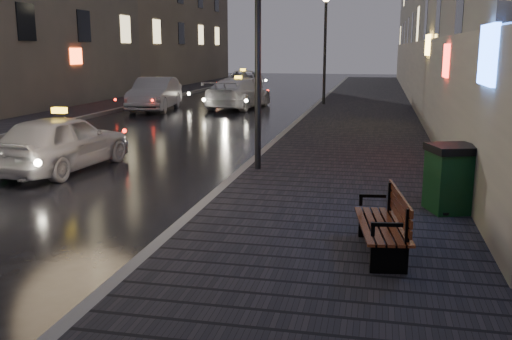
{
  "coord_description": "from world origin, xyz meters",
  "views": [
    {
      "loc": [
        4.53,
        -6.7,
        2.9
      ],
      "look_at": [
        2.52,
        2.65,
        0.85
      ],
      "focal_mm": 40.0,
      "sensor_mm": 36.0,
      "label": 1
    }
  ],
  "objects_px": {
    "lamp_near": "(258,21)",
    "car_left_mid": "(155,94)",
    "taxi_mid": "(238,93)",
    "trash_bin": "(451,178)",
    "bench": "(387,224)",
    "taxi_far": "(243,81)",
    "lamp_far": "(325,36)",
    "taxi_near": "(62,142)"
  },
  "relations": [
    {
      "from": "bench",
      "to": "trash_bin",
      "type": "relative_size",
      "value": 1.5
    },
    {
      "from": "lamp_near",
      "to": "taxi_far",
      "type": "height_order",
      "value": "lamp_near"
    },
    {
      "from": "taxi_near",
      "to": "car_left_mid",
      "type": "relative_size",
      "value": 0.87
    },
    {
      "from": "bench",
      "to": "lamp_far",
      "type": "bearing_deg",
      "value": 89.83
    },
    {
      "from": "trash_bin",
      "to": "taxi_mid",
      "type": "distance_m",
      "value": 19.04
    },
    {
      "from": "taxi_near",
      "to": "car_left_mid",
      "type": "xyz_separation_m",
      "value": [
        -2.96,
        13.26,
        0.08
      ]
    },
    {
      "from": "lamp_far",
      "to": "taxi_mid",
      "type": "distance_m",
      "value": 5.11
    },
    {
      "from": "lamp_near",
      "to": "car_left_mid",
      "type": "height_order",
      "value": "lamp_near"
    },
    {
      "from": "bench",
      "to": "taxi_far",
      "type": "bearing_deg",
      "value": 98.97
    },
    {
      "from": "lamp_far",
      "to": "car_left_mid",
      "type": "relative_size",
      "value": 1.13
    },
    {
      "from": "taxi_far",
      "to": "taxi_mid",
      "type": "bearing_deg",
      "value": -83.63
    },
    {
      "from": "lamp_near",
      "to": "trash_bin",
      "type": "bearing_deg",
      "value": -34.87
    },
    {
      "from": "lamp_near",
      "to": "taxi_near",
      "type": "distance_m",
      "value": 5.5
    },
    {
      "from": "lamp_near",
      "to": "car_left_mid",
      "type": "xyz_separation_m",
      "value": [
        -7.67,
        12.77,
        -2.72
      ]
    },
    {
      "from": "taxi_mid",
      "to": "car_left_mid",
      "type": "bearing_deg",
      "value": 33.34
    },
    {
      "from": "bench",
      "to": "taxi_mid",
      "type": "relative_size",
      "value": 0.35
    },
    {
      "from": "lamp_near",
      "to": "trash_bin",
      "type": "relative_size",
      "value": 4.58
    },
    {
      "from": "lamp_near",
      "to": "taxi_mid",
      "type": "bearing_deg",
      "value": 105.53
    },
    {
      "from": "taxi_near",
      "to": "lamp_far",
      "type": "bearing_deg",
      "value": -100.86
    },
    {
      "from": "trash_bin",
      "to": "lamp_far",
      "type": "bearing_deg",
      "value": 82.95
    },
    {
      "from": "lamp_near",
      "to": "trash_bin",
      "type": "distance_m",
      "value": 5.55
    },
    {
      "from": "trash_bin",
      "to": "car_left_mid",
      "type": "xyz_separation_m",
      "value": [
        -11.62,
        15.52,
        0.04
      ]
    },
    {
      "from": "lamp_near",
      "to": "lamp_far",
      "type": "height_order",
      "value": "same"
    },
    {
      "from": "lamp_near",
      "to": "car_left_mid",
      "type": "distance_m",
      "value": 15.14
    },
    {
      "from": "lamp_far",
      "to": "bench",
      "type": "distance_m",
      "value": 21.51
    },
    {
      "from": "lamp_far",
      "to": "taxi_near",
      "type": "xyz_separation_m",
      "value": [
        -4.71,
        -16.49,
        -2.8
      ]
    },
    {
      "from": "lamp_far",
      "to": "taxi_far",
      "type": "distance_m",
      "value": 11.73
    },
    {
      "from": "taxi_mid",
      "to": "taxi_far",
      "type": "xyz_separation_m",
      "value": [
        -2.36,
        10.9,
        -0.02
      ]
    },
    {
      "from": "taxi_mid",
      "to": "taxi_far",
      "type": "bearing_deg",
      "value": -70.33
    },
    {
      "from": "taxi_near",
      "to": "taxi_far",
      "type": "distance_m",
      "value": 25.98
    },
    {
      "from": "bench",
      "to": "trash_bin",
      "type": "bearing_deg",
      "value": 57.46
    },
    {
      "from": "lamp_far",
      "to": "car_left_mid",
      "type": "bearing_deg",
      "value": -157.17
    },
    {
      "from": "lamp_far",
      "to": "taxi_far",
      "type": "relative_size",
      "value": 1.05
    },
    {
      "from": "lamp_far",
      "to": "bench",
      "type": "bearing_deg",
      "value": -82.28
    },
    {
      "from": "trash_bin",
      "to": "taxi_mid",
      "type": "xyz_separation_m",
      "value": [
        -7.99,
        17.29,
        -0.01
      ]
    },
    {
      "from": "taxi_near",
      "to": "taxi_far",
      "type": "bearing_deg",
      "value": -81.2
    },
    {
      "from": "lamp_near",
      "to": "taxi_mid",
      "type": "height_order",
      "value": "lamp_near"
    },
    {
      "from": "taxi_near",
      "to": "taxi_mid",
      "type": "distance_m",
      "value": 15.04
    },
    {
      "from": "trash_bin",
      "to": "taxi_mid",
      "type": "bearing_deg",
      "value": 95.86
    },
    {
      "from": "taxi_near",
      "to": "taxi_far",
      "type": "height_order",
      "value": "taxi_far"
    },
    {
      "from": "bench",
      "to": "taxi_near",
      "type": "bearing_deg",
      "value": 140.64
    },
    {
      "from": "taxi_near",
      "to": "trash_bin",
      "type": "bearing_deg",
      "value": 170.41
    }
  ]
}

